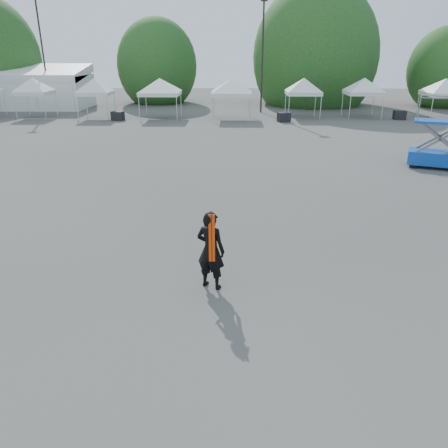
{
  "coord_description": "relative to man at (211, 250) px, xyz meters",
  "views": [
    {
      "loc": [
        0.36,
        -10.71,
        5.56
      ],
      "look_at": [
        0.14,
        -0.08,
        1.3
      ],
      "focal_mm": 35.0,
      "sensor_mm": 36.0,
      "label": 1
    }
  ],
  "objects": [
    {
      "name": "marquee",
      "position": [
        -21.84,
        36.08,
        0.96
      ],
      "size": [
        15.0,
        6.25,
        4.23
      ],
      "color": "white",
      "rests_on": "ground"
    },
    {
      "name": "tree_mid_w",
      "position": [
        -7.84,
        41.08,
        2.92
      ],
      "size": [
        4.16,
        4.16,
        6.33
      ],
      "color": "#382314",
      "rests_on": "ground"
    },
    {
      "name": "scissor_lift",
      "position": [
        10.78,
        12.2,
        0.73
      ],
      "size": [
        2.98,
        2.23,
        3.46
      ],
      "rotation": [
        0.0,
        0.0,
        -0.38
      ],
      "color": "#0E41B8",
      "rests_on": "ground"
    },
    {
      "name": "tent_h",
      "position": [
        18.38,
        29.12,
        2.05
      ],
      "size": [
        4.41,
        4.41,
        3.88
      ],
      "color": "silver",
      "rests_on": "ground"
    },
    {
      "name": "crate_west",
      "position": [
        -9.22,
        27.74,
        -0.64
      ],
      "size": [
        1.09,
        0.93,
        0.74
      ],
      "primitive_type": "cube",
      "rotation": [
        0.0,
        0.0,
        -0.23
      ],
      "color": "black",
      "rests_on": "ground"
    },
    {
      "name": "tent_e",
      "position": [
        0.38,
        28.71,
        2.05
      ],
      "size": [
        4.71,
        4.71,
        3.88
      ],
      "color": "silver",
      "rests_on": "ground"
    },
    {
      "name": "tree_mid_e",
      "position": [
        9.16,
        40.08,
        3.83
      ],
      "size": [
        5.12,
        5.12,
        7.79
      ],
      "color": "#382314",
      "rests_on": "ground"
    },
    {
      "name": "tent_d",
      "position": [
        -5.73,
        29.06,
        2.05
      ],
      "size": [
        4.72,
        4.72,
        3.88
      ],
      "color": "silver",
      "rests_on": "ground"
    },
    {
      "name": "crate_east",
      "position": [
        14.75,
        28.69,
        -0.64
      ],
      "size": [
        1.0,
        0.8,
        0.75
      ],
      "primitive_type": "cube",
      "rotation": [
        0.0,
        0.0,
        -0.05
      ],
      "color": "black",
      "rests_on": "ground"
    },
    {
      "name": "crate_mid",
      "position": [
        4.73,
        27.18,
        -0.63
      ],
      "size": [
        1.15,
        1.0,
        0.76
      ],
      "primitive_type": "cube",
      "rotation": [
        0.0,
        0.0,
        0.27
      ],
      "color": "black",
      "rests_on": "ground"
    },
    {
      "name": "tree_far_e",
      "position": [
        22.16,
        38.08,
        2.61
      ],
      "size": [
        3.84,
        3.84,
        5.84
      ],
      "color": "#382314",
      "rests_on": "ground"
    },
    {
      "name": "tent_b",
      "position": [
        -16.79,
        29.47,
        2.05
      ],
      "size": [
        3.87,
        3.87,
        3.88
      ],
      "color": "silver",
      "rests_on": "ground"
    },
    {
      "name": "light_pole_east",
      "position": [
        3.16,
        33.08,
        4.5
      ],
      "size": [
        0.6,
        0.25,
        9.8
      ],
      "color": "black",
      "rests_on": "ground"
    },
    {
      "name": "man",
      "position": [
        0.0,
        0.0,
        0.0
      ],
      "size": [
        0.87,
        0.74,
        2.02
      ],
      "rotation": [
        0.0,
        0.0,
        2.72
      ],
      "color": "black",
      "rests_on": "ground"
    },
    {
      "name": "tent_c",
      "position": [
        -11.33,
        29.05,
        2.05
      ],
      "size": [
        3.86,
        3.86,
        3.88
      ],
      "color": "silver",
      "rests_on": "ground"
    },
    {
      "name": "tent_g",
      "position": [
        11.8,
        29.93,
        2.05
      ],
      "size": [
        4.21,
        4.21,
        3.88
      ],
      "color": "silver",
      "rests_on": "ground"
    },
    {
      "name": "tent_f",
      "position": [
        6.57,
        29.65,
        2.05
      ],
      "size": [
        4.07,
        4.07,
        3.88
      ],
      "color": "silver",
      "rests_on": "ground"
    },
    {
      "name": "ground",
      "position": [
        0.16,
        1.08,
        -1.01
      ],
      "size": [
        120.0,
        120.0,
        0.0
      ],
      "primitive_type": "plane",
      "color": "#474442",
      "rests_on": "ground"
    },
    {
      "name": "light_pole_west",
      "position": [
        -17.84,
        35.08,
        4.76
      ],
      "size": [
        0.6,
        0.25,
        10.3
      ],
      "color": "black",
      "rests_on": "ground"
    }
  ]
}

